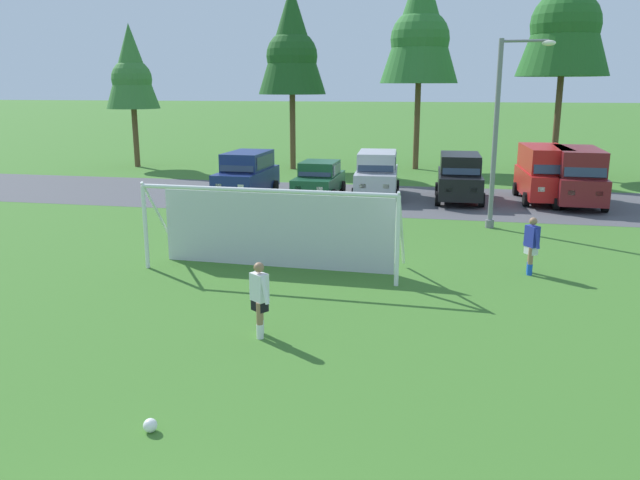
# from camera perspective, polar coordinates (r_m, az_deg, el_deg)

# --- Properties ---
(ground_plane) EXTENTS (400.00, 400.00, 0.00)m
(ground_plane) POSITION_cam_1_polar(r_m,az_deg,el_deg) (20.03, 2.47, -1.32)
(ground_plane) COLOR #3D7028
(parking_lot_strip) EXTENTS (52.00, 8.40, 0.01)m
(parking_lot_strip) POSITION_cam_1_polar(r_m,az_deg,el_deg) (30.01, 5.60, 3.72)
(parking_lot_strip) COLOR #4C4C51
(parking_lot_strip) RESTS_ON ground
(soccer_ball) EXTENTS (0.22, 0.22, 0.22)m
(soccer_ball) POSITION_cam_1_polar(r_m,az_deg,el_deg) (10.47, -15.11, -15.90)
(soccer_ball) COLOR white
(soccer_ball) RESTS_ON ground
(soccer_goal) EXTENTS (7.48, 2.20, 2.57)m
(soccer_goal) POSITION_cam_1_polar(r_m,az_deg,el_deg) (18.21, -4.20, 1.31)
(soccer_goal) COLOR white
(soccer_goal) RESTS_ON ground
(player_striker_near) EXTENTS (0.43, 0.69, 1.64)m
(player_striker_near) POSITION_cam_1_polar(r_m,az_deg,el_deg) (18.74, 18.58, -0.50)
(player_striker_near) COLOR #936B4C
(player_striker_near) RESTS_ON ground
(player_defender_far) EXTENTS (0.60, 0.57, 1.64)m
(player_defender_far) POSITION_cam_1_polar(r_m,az_deg,el_deg) (13.41, -5.49, -5.39)
(player_defender_far) COLOR #936B4C
(player_defender_far) RESTS_ON ground
(parked_car_slot_far_left) EXTENTS (2.23, 4.65, 2.16)m
(parked_car_slot_far_left) POSITION_cam_1_polar(r_m,az_deg,el_deg) (30.48, -6.62, 5.96)
(parked_car_slot_far_left) COLOR navy
(parked_car_slot_far_left) RESTS_ON ground
(parked_car_slot_left) EXTENTS (2.08, 4.22, 1.72)m
(parked_car_slot_left) POSITION_cam_1_polar(r_m,az_deg,el_deg) (30.18, -0.08, 5.52)
(parked_car_slot_left) COLOR #194C2D
(parked_car_slot_left) RESTS_ON ground
(parked_car_slot_center_left) EXTENTS (2.37, 4.72, 2.16)m
(parked_car_slot_center_left) POSITION_cam_1_polar(r_m,az_deg,el_deg) (30.49, 5.17, 5.99)
(parked_car_slot_center_left) COLOR #B2B2BC
(parked_car_slot_center_left) RESTS_ON ground
(parked_car_slot_center) EXTENTS (2.24, 4.65, 2.16)m
(parked_car_slot_center) POSITION_cam_1_polar(r_m,az_deg,el_deg) (30.00, 12.51, 5.60)
(parked_car_slot_center) COLOR black
(parked_car_slot_center) RESTS_ON ground
(parked_car_slot_center_right) EXTENTS (2.39, 4.90, 2.52)m
(parked_car_slot_center_right) POSITION_cam_1_polar(r_m,az_deg,el_deg) (30.97, 19.63, 5.80)
(parked_car_slot_center_right) COLOR red
(parked_car_slot_center_right) RESTS_ON ground
(parked_car_slot_right) EXTENTS (2.31, 4.86, 2.52)m
(parked_car_slot_right) POSITION_cam_1_polar(r_m,az_deg,el_deg) (30.48, 22.26, 5.46)
(parked_car_slot_right) COLOR maroon
(parked_car_slot_right) RESTS_ON ground
(tree_left_edge) EXTENTS (3.41, 3.41, 9.08)m
(tree_left_edge) POSITION_cam_1_polar(r_m,az_deg,el_deg) (43.50, -16.73, 14.57)
(tree_left_edge) COLOR brown
(tree_left_edge) RESTS_ON ground
(tree_mid_left) EXTENTS (4.23, 4.23, 11.29)m
(tree_mid_left) POSITION_cam_1_polar(r_m,az_deg,el_deg) (40.74, -2.57, 17.35)
(tree_mid_left) COLOR brown
(tree_mid_left) RESTS_ON ground
(tree_center_back) EXTENTS (4.84, 4.84, 12.91)m
(tree_center_back) POSITION_cam_1_polar(r_m,az_deg,el_deg) (41.20, 9.08, 18.72)
(tree_center_back) COLOR brown
(tree_center_back) RESTS_ON ground
(tree_mid_right) EXTENTS (5.18, 5.18, 13.81)m
(tree_mid_right) POSITION_cam_1_polar(r_m,az_deg,el_deg) (40.07, 21.46, 19.02)
(tree_mid_right) COLOR brown
(tree_mid_right) RESTS_ON ground
(street_lamp) EXTENTS (2.00, 0.32, 6.85)m
(street_lamp) POSITION_cam_1_polar(r_m,az_deg,el_deg) (24.18, 16.05, 9.33)
(street_lamp) COLOR slate
(street_lamp) RESTS_ON ground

